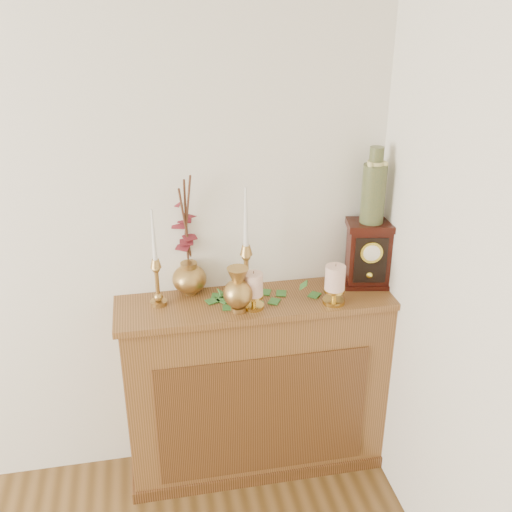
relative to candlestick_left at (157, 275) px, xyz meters
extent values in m
cube|color=brown|center=(0.43, -0.03, -0.62)|extent=(1.20, 0.30, 0.90)
cube|color=brown|center=(0.43, -0.18, -0.67)|extent=(0.96, 0.01, 0.63)
cube|color=brown|center=(0.43, -0.03, -0.16)|extent=(1.24, 0.34, 0.03)
cube|color=brown|center=(0.43, -0.03, -1.04)|extent=(1.23, 0.33, 0.06)
cylinder|color=#A88643|center=(0.00, 0.00, -0.13)|extent=(0.07, 0.07, 0.02)
sphere|color=#A88643|center=(0.00, 0.00, -0.11)|extent=(0.04, 0.04, 0.04)
cylinder|color=#A88643|center=(0.00, 0.00, -0.04)|extent=(0.02, 0.02, 0.13)
sphere|color=#A88643|center=(0.00, 0.00, 0.03)|extent=(0.03, 0.03, 0.03)
cone|color=#A88643|center=(0.00, 0.00, 0.05)|extent=(0.05, 0.05, 0.04)
cone|color=silver|center=(0.00, 0.00, 0.18)|extent=(0.02, 0.02, 0.23)
cylinder|color=#A88643|center=(0.38, -0.01, -0.13)|extent=(0.08, 0.08, 0.02)
sphere|color=#A88643|center=(0.38, -0.01, -0.10)|extent=(0.05, 0.05, 0.05)
cylinder|color=#A88643|center=(0.38, -0.01, -0.03)|extent=(0.02, 0.02, 0.15)
sphere|color=#A88643|center=(0.38, -0.01, 0.05)|extent=(0.04, 0.04, 0.04)
cone|color=#A88643|center=(0.38, -0.01, 0.08)|extent=(0.05, 0.05, 0.04)
cone|color=silver|center=(0.38, -0.01, 0.23)|extent=(0.02, 0.02, 0.26)
cylinder|color=#A88643|center=(0.33, -0.13, -0.13)|extent=(0.06, 0.06, 0.02)
sphere|color=#A88643|center=(0.33, -0.13, -0.06)|extent=(0.13, 0.13, 0.13)
cone|color=#A88643|center=(0.33, -0.13, 0.03)|extent=(0.09, 0.09, 0.06)
cylinder|color=#A88643|center=(0.14, 0.08, -0.14)|extent=(0.07, 0.07, 0.01)
ellipsoid|color=#A88643|center=(0.14, 0.08, -0.07)|extent=(0.15, 0.15, 0.13)
cylinder|color=#A88643|center=(0.14, 0.08, -0.01)|extent=(0.07, 0.07, 0.03)
cylinder|color=#472819|center=(0.14, 0.09, 0.18)|extent=(0.05, 0.09, 0.36)
cylinder|color=#472819|center=(0.14, 0.09, 0.19)|extent=(0.01, 0.08, 0.40)
cylinder|color=#472819|center=(0.15, 0.09, 0.21)|extent=(0.05, 0.14, 0.42)
cylinder|color=gold|center=(0.40, -0.11, -0.13)|extent=(0.09, 0.09, 0.02)
cylinder|color=gold|center=(0.40, -0.11, -0.11)|extent=(0.02, 0.02, 0.04)
cylinder|color=gold|center=(0.40, -0.11, -0.09)|extent=(0.08, 0.08, 0.01)
cylinder|color=#FFEEC7|center=(0.40, -0.11, -0.03)|extent=(0.08, 0.08, 0.10)
cylinder|color=#472819|center=(0.40, -0.11, 0.02)|extent=(0.00, 0.00, 0.01)
cylinder|color=gold|center=(0.75, -0.13, -0.13)|extent=(0.10, 0.10, 0.02)
cylinder|color=gold|center=(0.75, -0.13, -0.11)|extent=(0.02, 0.02, 0.04)
cylinder|color=gold|center=(0.75, -0.13, -0.08)|extent=(0.09, 0.09, 0.01)
cylinder|color=#FFEEC7|center=(0.75, -0.13, -0.02)|extent=(0.09, 0.09, 0.11)
cylinder|color=#472819|center=(0.75, -0.13, 0.04)|extent=(0.00, 0.00, 0.01)
cube|color=#2F6B28|center=(0.59, -0.11, -0.14)|extent=(0.07, 0.06, 0.00)
cube|color=#2F6B28|center=(0.45, -0.06, -0.14)|extent=(0.06, 0.05, 0.00)
cube|color=#2F6B28|center=(0.36, -0.09, -0.14)|extent=(0.07, 0.07, 0.00)
cube|color=#2F6B28|center=(0.32, 0.02, -0.14)|extent=(0.07, 0.07, 0.00)
cube|color=#2F6B28|center=(0.28, -0.12, -0.14)|extent=(0.05, 0.06, 0.00)
cube|color=#2F6B28|center=(0.32, -0.13, -0.14)|extent=(0.07, 0.07, 0.00)
cube|color=#2F6B28|center=(0.28, -0.08, -0.14)|extent=(0.05, 0.06, 0.00)
cube|color=#2F6B28|center=(0.55, -0.03, -0.14)|extent=(0.06, 0.06, 0.00)
cube|color=#2F6B28|center=(0.49, -0.14, -0.14)|extent=(0.06, 0.07, 0.00)
cube|color=#2F6B28|center=(0.33, -0.14, -0.14)|extent=(0.06, 0.06, 0.00)
cube|color=#2F6B28|center=(0.27, -0.06, -0.09)|extent=(0.06, 0.06, 0.03)
cube|color=#2F6B28|center=(0.34, -0.12, -0.07)|extent=(0.06, 0.05, 0.03)
cube|color=#2F6B28|center=(0.63, -0.07, -0.08)|extent=(0.06, 0.06, 0.03)
cube|color=#340E0A|center=(0.95, 0.01, -0.13)|extent=(0.23, 0.18, 0.02)
cube|color=#340E0A|center=(0.95, 0.01, 0.00)|extent=(0.20, 0.15, 0.27)
cube|color=#340E0A|center=(0.95, 0.01, 0.15)|extent=(0.23, 0.18, 0.03)
cube|color=black|center=(0.93, -0.05, 0.01)|extent=(0.14, 0.03, 0.22)
cylinder|color=yellow|center=(0.93, -0.06, 0.05)|extent=(0.10, 0.03, 0.10)
cylinder|color=silver|center=(0.93, -0.06, 0.05)|extent=(0.07, 0.02, 0.07)
sphere|color=yellow|center=(0.93, -0.05, -0.07)|extent=(0.03, 0.03, 0.03)
cylinder|color=#1B372A|center=(0.95, 0.01, 0.29)|extent=(0.10, 0.10, 0.26)
cylinder|color=#1B372A|center=(0.95, 0.01, 0.46)|extent=(0.06, 0.06, 0.09)
cylinder|color=#CBBE75|center=(0.95, 0.01, 0.43)|extent=(0.07, 0.07, 0.02)
camera|label=1|loc=(-0.02, -2.30, 1.12)|focal=42.00mm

